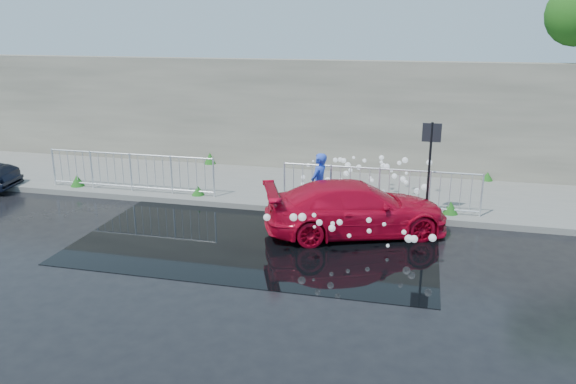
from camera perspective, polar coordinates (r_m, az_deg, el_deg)
name	(u,v)px	position (r m, az deg, el deg)	size (l,w,h in m)	color
ground	(224,253)	(12.26, -6.48, -6.17)	(90.00, 90.00, 0.00)	black
pavement	(282,187)	(16.74, -0.66, 0.55)	(30.00, 4.00, 0.15)	slate
curb	(263,207)	(14.90, -2.56, -1.53)	(30.00, 0.25, 0.16)	slate
retaining_wall	(298,115)	(18.43, 1.03, 7.88)	(30.00, 0.60, 3.50)	#635F53
puddle	(260,238)	(12.99, -2.89, -4.70)	(8.00, 5.00, 0.01)	black
sign_post	(430,154)	(14.00, 14.25, 3.75)	(0.45, 0.06, 2.50)	black
railing_left	(131,171)	(16.55, -15.68, 2.09)	(5.05, 0.05, 1.10)	silver
railing_right	(379,187)	(14.52, 9.24, 0.48)	(5.05, 0.05, 1.10)	silver
weeds	(267,182)	(16.31, -2.10, 0.98)	(12.17, 3.93, 0.38)	#194A13
water_spray	(362,189)	(14.21, 7.48, 0.29)	(3.58, 5.75, 1.04)	white
red_car	(356,208)	(13.17, 6.93, -1.65)	(1.73, 4.27, 1.24)	#B80723
person	(319,184)	(14.35, 3.16, 0.79)	(0.59, 0.39, 1.62)	blue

